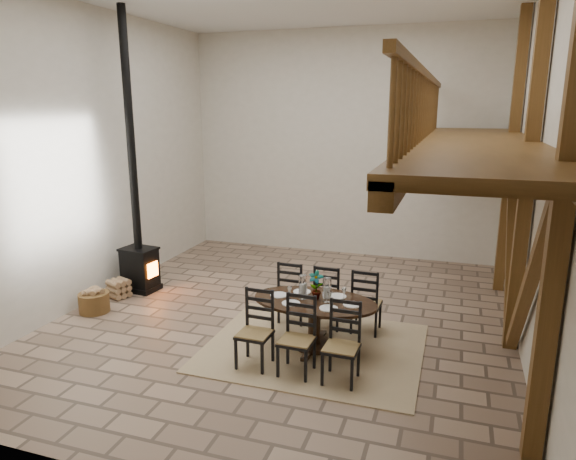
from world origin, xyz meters
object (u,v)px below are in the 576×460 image
(wood_stove, at_px, (137,231))
(log_stack, at_px, (119,289))
(dining_table, at_px, (314,323))
(log_basket, at_px, (94,302))

(wood_stove, relative_size, log_stack, 11.59)
(wood_stove, height_order, log_stack, wood_stove)
(dining_table, relative_size, wood_stove, 0.40)
(wood_stove, bearing_deg, log_stack, -101.64)
(dining_table, bearing_deg, log_stack, 169.84)
(log_basket, xyz_separation_m, log_stack, (-0.01, 0.68, -0.01))
(dining_table, xyz_separation_m, wood_stove, (-3.71, 1.26, 0.74))
(dining_table, bearing_deg, wood_stove, 162.80)
(dining_table, bearing_deg, log_basket, 179.83)
(wood_stove, relative_size, log_basket, 10.03)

